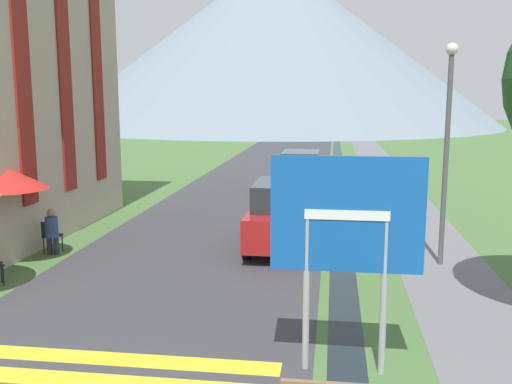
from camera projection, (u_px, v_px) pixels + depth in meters
ground_plane at (310, 194)px, 23.86m from camera, size 160.00×160.00×0.00m
road at (275, 164)px, 33.96m from camera, size 6.40×60.00×0.01m
footpath at (379, 166)px, 33.15m from camera, size 2.20×60.00×0.01m
drainage_channel at (338, 166)px, 33.47m from camera, size 0.60×60.00×0.00m
crosswalk_marking at (88, 380)px, 8.18m from camera, size 5.44×1.84×0.01m
mountain_distant at (274, 42)px, 78.81m from camera, size 60.79×60.79×22.81m
road_sign at (346, 231)px, 8.12m from camera, size 2.18×0.11×3.21m
parked_car_near at (282, 215)px, 15.17m from camera, size 1.73×3.89×1.82m
parked_car_far at (301, 173)px, 23.37m from camera, size 1.80×4.10×1.82m
cafe_chair_far_left at (51, 234)px, 14.73m from camera, size 0.40×0.40×0.85m
cafe_umbrella_middle_red at (7, 178)px, 13.55m from camera, size 1.91×1.91×2.36m
person_seated_far at (52, 229)px, 14.61m from camera, size 0.32×0.32×1.20m
streetlamp at (447, 136)px, 13.35m from camera, size 0.28×0.28×5.24m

